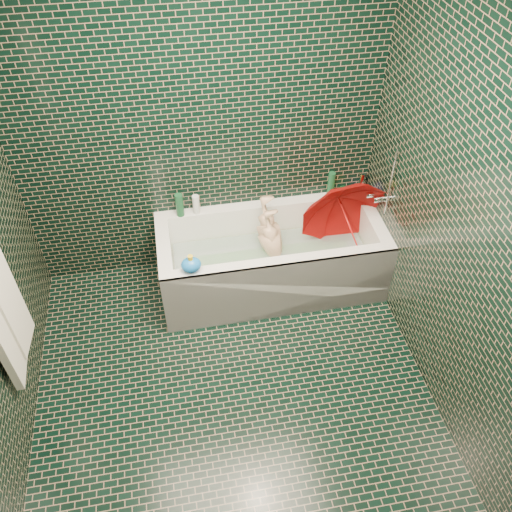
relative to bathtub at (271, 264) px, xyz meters
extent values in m
plane|color=black|center=(-0.45, -1.01, -0.21)|extent=(2.80, 2.80, 0.00)
plane|color=white|center=(-0.45, -1.01, 2.29)|extent=(2.80, 2.80, 0.00)
plane|color=black|center=(-0.45, 0.39, 1.04)|extent=(2.80, 0.00, 2.80)
plane|color=black|center=(0.85, -1.01, 1.04)|extent=(0.00, 2.80, 2.80)
cube|color=white|center=(0.00, 0.02, -0.14)|extent=(1.70, 0.75, 0.15)
cube|color=white|center=(0.00, 0.34, 0.14)|extent=(1.70, 0.10, 0.40)
cube|color=white|center=(0.00, -0.31, 0.14)|extent=(1.70, 0.10, 0.40)
cube|color=white|center=(0.80, 0.02, 0.14)|extent=(0.10, 0.55, 0.40)
cube|color=white|center=(-0.80, 0.02, 0.14)|extent=(0.10, 0.55, 0.40)
cube|color=white|center=(0.00, -0.35, 0.06)|extent=(1.70, 0.02, 0.55)
cube|color=#4DBF26|center=(0.00, 0.02, -0.06)|extent=(1.35, 0.47, 0.01)
cube|color=silver|center=(0.00, 0.02, 0.09)|extent=(1.48, 0.53, 0.00)
cylinder|color=silver|center=(0.83, 0.02, 0.52)|extent=(0.14, 0.05, 0.05)
cylinder|color=silver|center=(0.75, 0.08, 0.52)|extent=(0.05, 0.04, 0.04)
cylinder|color=silver|center=(0.82, -0.08, 0.74)|extent=(0.01, 0.01, 0.55)
imported|color=#DAAE88|center=(0.03, 0.05, 0.10)|extent=(0.95, 0.42, 0.33)
imported|color=red|center=(0.57, -0.06, 0.36)|extent=(0.76, 0.83, 0.82)
imported|color=white|center=(0.79, 0.36, 0.34)|extent=(0.12, 0.12, 0.26)
imported|color=#401B68|center=(0.78, 0.31, 0.34)|extent=(0.09, 0.09, 0.20)
imported|color=#144726|center=(0.65, 0.30, 0.34)|extent=(0.14, 0.14, 0.16)
cylinder|color=#144726|center=(0.55, 0.36, 0.44)|extent=(0.07, 0.07, 0.21)
cylinder|color=silver|center=(0.80, 0.36, 0.42)|extent=(0.06, 0.06, 0.17)
cylinder|color=#144726|center=(-0.65, 0.32, 0.43)|extent=(0.08, 0.08, 0.19)
cylinder|color=white|center=(-0.52, 0.33, 0.42)|extent=(0.06, 0.06, 0.16)
ellipsoid|color=yellow|center=(0.64, 0.31, 0.37)|extent=(0.10, 0.09, 0.06)
sphere|color=yellow|center=(0.68, 0.31, 0.41)|extent=(0.04, 0.04, 0.04)
cone|color=orange|center=(0.70, 0.30, 0.41)|extent=(0.02, 0.02, 0.02)
ellipsoid|color=blue|center=(-0.62, -0.29, 0.40)|extent=(0.17, 0.15, 0.11)
cylinder|color=yellow|center=(-0.62, -0.29, 0.46)|extent=(0.04, 0.04, 0.04)
camera|label=1|loc=(-0.67, -2.92, 2.99)|focal=38.00mm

